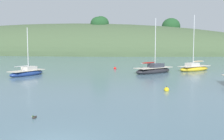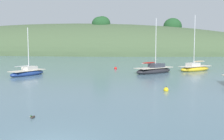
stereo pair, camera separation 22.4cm
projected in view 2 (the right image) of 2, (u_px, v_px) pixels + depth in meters
The scene contains 8 objects.
far_shoreline_hill at pixel (69, 54), 102.56m from camera, with size 150.00×36.00×23.96m.
sailboat_teal_outer at pixel (195, 68), 42.23m from camera, with size 5.65×5.30×8.43m.
sailboat_black_sloop at pixel (154, 70), 39.17m from camera, with size 5.96×6.04×7.76m.
sailboat_orange_cutter at pixel (28, 73), 36.43m from camera, with size 3.75×5.66×6.31m.
mooring_buoy_channel at pixel (116, 68), 44.85m from camera, with size 0.44×0.44×0.54m.
mooring_buoy_outer at pixel (166, 90), 24.59m from camera, with size 0.44×0.44×0.54m.
mooring_buoy_inner at pixel (163, 68), 46.03m from camera, with size 0.44×0.44×0.54m.
duck_lone_right at pixel (33, 117), 15.86m from camera, with size 0.24×0.43×0.24m.
Camera 2 is at (4.11, -10.64, 4.24)m, focal length 45.39 mm.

